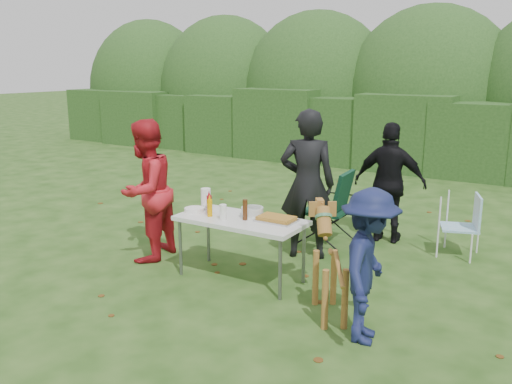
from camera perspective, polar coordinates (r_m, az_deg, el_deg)
The scene contains 20 objects.
ground at distance 6.55m, azimuth -4.93°, elevation -8.95°, with size 80.00×80.00×0.00m, color #1E4211.
hedge_row at distance 13.46m, azimuth 15.73°, elevation 5.86°, with size 22.00×1.40×1.70m, color #23471C.
shrub_backdrop at distance 14.93m, azimuth 17.65°, elevation 9.32°, with size 20.00×2.60×3.20m, color #3D6628.
folding_table at distance 6.27m, azimuth -1.61°, elevation -3.26°, with size 1.50×0.70×0.74m.
person_cook at distance 6.98m, azimuth 5.42°, elevation 0.80°, with size 0.71×0.46×1.94m, color black.
person_red_jacket at distance 7.03m, azimuth -11.51°, elevation 0.13°, with size 0.88×0.69×1.81m, color red.
person_black_puffy at distance 7.82m, azimuth 13.91°, elevation 0.93°, with size 1.00×0.42×1.70m, color black.
child at distance 4.99m, azimuth 11.77°, elevation -7.67°, with size 0.92×0.53×1.43m, color #151C46.
dog at distance 5.45m, azimuth 7.82°, elevation -7.87°, with size 1.09×0.44×1.03m, color #9C682C, non-canonical shape.
camping_chair at distance 7.66m, azimuth 7.36°, elevation -1.52°, with size 0.66×0.66×1.06m, color #0E3422, non-canonical shape.
lawn_chair at distance 7.61m, azimuth 20.61°, elevation -3.25°, with size 0.49×0.49×0.84m, color #3F9DD0, non-canonical shape.
food_tray at distance 6.15m, azimuth 2.15°, elevation -3.00°, with size 0.45×0.30×0.02m, color #B7B7BA.
focaccia_bread at distance 6.14m, azimuth 2.16°, elevation -2.75°, with size 0.40×0.26×0.04m, color #AB7527.
mustard_bottle at distance 6.34m, azimuth -4.89°, elevation -1.69°, with size 0.06×0.06×0.20m, color #E19900.
ketchup_bottle at distance 6.45m, azimuth -4.95°, elevation -1.33°, with size 0.06×0.06×0.22m, color maroon.
beer_bottle at distance 6.16m, azimuth -1.16°, elevation -1.88°, with size 0.06×0.06×0.24m, color #47230F.
paper_towel_roll at distance 6.65m, azimuth -5.30°, elevation -0.72°, with size 0.12×0.12×0.26m, color white.
cup_stack at distance 6.19m, azimuth -3.49°, elevation -2.14°, with size 0.08×0.08×0.18m, color white.
pasta_bowl at distance 6.36m, azimuth -0.39°, elevation -2.05°, with size 0.26×0.26×0.10m, color silver.
plate_stack at distance 6.57m, azimuth -6.52°, elevation -1.88°, with size 0.24×0.24×0.05m, color white.
Camera 1 is at (3.63, -4.86, 2.47)m, focal length 38.00 mm.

